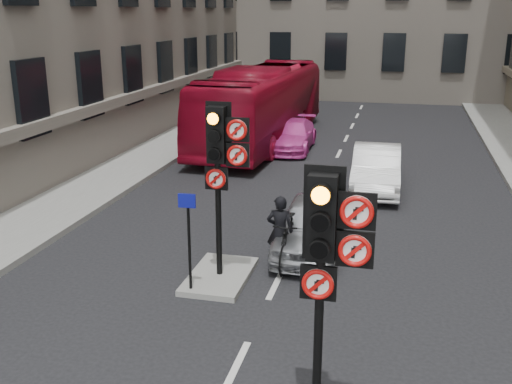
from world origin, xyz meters
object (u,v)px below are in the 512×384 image
at_px(signal_far, 221,153).
at_px(car_pink, 292,135).
at_px(motorcycle, 289,242).
at_px(motorcyclist, 280,231).
at_px(signal_near, 328,246).
at_px(car_white, 376,169).
at_px(car_silver, 311,225).
at_px(info_sign, 188,228).
at_px(bus_red, 262,105).

height_order(signal_far, car_pink, signal_far).
height_order(motorcycle, motorcyclist, motorcyclist).
relative_size(signal_near, car_white, 0.87).
distance_m(car_silver, info_sign, 3.51).
bearing_deg(car_pink, signal_near, -79.40).
relative_size(signal_near, signal_far, 1.00).
height_order(car_silver, car_white, car_white).
xyz_separation_m(car_white, car_pink, (-3.55, 4.89, -0.09)).
relative_size(motorcyclist, info_sign, 0.81).
bearing_deg(bus_red, signal_far, -77.19).
bearing_deg(info_sign, motorcycle, 45.31).
bearing_deg(car_pink, bus_red, 143.82).
relative_size(car_silver, info_sign, 1.87).
relative_size(signal_far, car_pink, 0.89).
xyz_separation_m(car_silver, car_white, (1.22, 5.38, 0.05)).
distance_m(car_white, bus_red, 7.84).
distance_m(car_silver, motorcycle, 1.06).
bearing_deg(info_sign, bus_red, 94.52).
distance_m(motorcyclist, info_sign, 2.38).
distance_m(car_pink, motorcycle, 11.44).
distance_m(car_pink, bus_red, 2.08).
height_order(car_pink, motorcycle, car_pink).
relative_size(motorcycle, motorcyclist, 1.17).
bearing_deg(motorcyclist, bus_red, -79.48).
bearing_deg(bus_red, car_silver, -68.34).
relative_size(car_silver, car_pink, 0.91).
xyz_separation_m(signal_far, motorcycle, (1.18, 1.01, -2.14)).
xyz_separation_m(car_pink, motorcycle, (1.99, -11.27, -0.03)).
distance_m(bus_red, info_sign, 14.25).
relative_size(bus_red, motorcyclist, 7.18).
height_order(car_white, motorcycle, car_white).
distance_m(signal_far, motorcycle, 2.65).
bearing_deg(car_white, car_silver, -104.51).
height_order(car_white, bus_red, bus_red).
distance_m(car_pink, motorcyclist, 11.41).
bearing_deg(motorcycle, info_sign, -130.48).
xyz_separation_m(signal_far, info_sign, (-0.44, -0.81, -1.31)).
relative_size(signal_near, car_silver, 0.97).
height_order(signal_near, info_sign, signal_near).
xyz_separation_m(motorcycle, motorcyclist, (-0.19, 0.00, 0.24)).
bearing_deg(motorcycle, car_silver, 72.73).
distance_m(car_silver, car_pink, 10.53).
xyz_separation_m(car_white, info_sign, (-3.18, -8.19, 0.71)).
bearing_deg(car_white, motorcycle, -105.42).
height_order(car_pink, info_sign, info_sign).
relative_size(signal_near, motorcyclist, 2.24).
height_order(car_silver, car_pink, car_silver).
xyz_separation_m(car_white, motorcyclist, (-1.75, -6.38, 0.12)).
distance_m(signal_near, bus_red, 18.03).
xyz_separation_m(signal_near, car_silver, (-1.08, 6.01, -1.95)).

